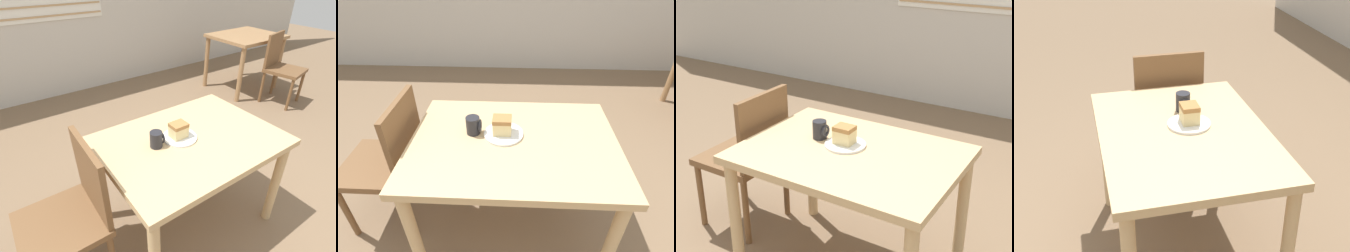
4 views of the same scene
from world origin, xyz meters
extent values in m
cube|color=tan|center=(-0.13, 0.33, 0.68)|extent=(1.06, 0.77, 0.04)
cylinder|color=tan|center=(-0.61, 0.00, 0.33)|extent=(0.06, 0.06, 0.66)
cylinder|color=tan|center=(0.35, 0.00, 0.33)|extent=(0.06, 0.06, 0.66)
cylinder|color=tan|center=(-0.61, 0.67, 0.33)|extent=(0.06, 0.06, 0.66)
cylinder|color=tan|center=(0.35, 0.67, 0.33)|extent=(0.06, 0.06, 0.66)
cylinder|color=#9E754C|center=(1.60, 2.08, 0.36)|extent=(0.06, 0.06, 0.72)
cube|color=brown|center=(-0.93, 0.40, 0.44)|extent=(0.42, 0.42, 0.04)
cylinder|color=brown|center=(-1.12, 0.58, 0.21)|extent=(0.04, 0.04, 0.42)
cylinder|color=brown|center=(-1.12, 0.22, 0.21)|extent=(0.04, 0.04, 0.42)
cylinder|color=brown|center=(-0.75, 0.58, 0.21)|extent=(0.04, 0.04, 0.42)
cylinder|color=brown|center=(-0.75, 0.22, 0.21)|extent=(0.04, 0.04, 0.42)
cube|color=brown|center=(-0.74, 0.40, 0.66)|extent=(0.03, 0.40, 0.41)
cylinder|color=white|center=(-0.19, 0.37, 0.71)|extent=(0.21, 0.21, 0.01)
cube|color=#E5CC89|center=(-0.19, 0.38, 0.75)|extent=(0.09, 0.08, 0.07)
cube|color=#A3703D|center=(-0.19, 0.38, 0.79)|extent=(0.10, 0.08, 0.02)
cylinder|color=#232328|center=(-0.35, 0.38, 0.75)|extent=(0.07, 0.07, 0.10)
torus|color=#232328|center=(-0.31, 0.38, 0.75)|extent=(0.01, 0.07, 0.07)
camera|label=1|loc=(-0.98, -0.64, 1.59)|focal=28.00mm
camera|label=2|loc=(-0.12, -0.73, 1.52)|focal=28.00mm
camera|label=3|loc=(0.91, -1.42, 1.69)|focal=50.00mm
camera|label=4|loc=(1.71, -0.12, 1.73)|focal=50.00mm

